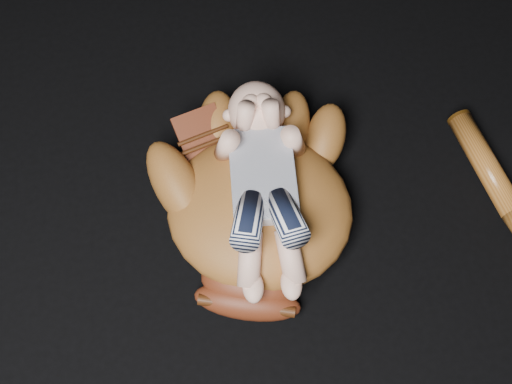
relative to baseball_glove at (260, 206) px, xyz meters
The scene contains 2 objects.
baseball_glove is the anchor object (origin of this frame).
newborn_baby 0.06m from the baseball_glove, ahead, with size 0.18×0.39×0.16m, color #E3AB92, non-canonical shape.
Camera 1 is at (-0.22, -0.40, 1.12)m, focal length 45.00 mm.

